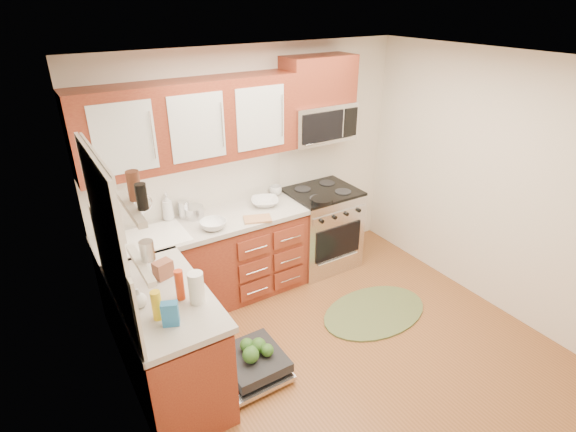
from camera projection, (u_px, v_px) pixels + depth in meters
floor at (351, 357)px, 4.02m from camera, size 3.50×3.50×0.00m
ceiling at (375, 66)px, 2.91m from camera, size 3.50×3.50×0.00m
wall_back at (254, 168)px, 4.80m from camera, size 3.50×0.04×2.50m
wall_left at (131, 311)px, 2.64m from camera, size 0.04×3.50×2.50m
wall_right at (502, 188)px, 4.29m from camera, size 0.04×3.50×2.50m
base_cabinet_back at (208, 266)px, 4.59m from camera, size 2.05×0.60×0.85m
base_cabinet_left at (169, 346)px, 3.55m from camera, size 0.60×1.25×0.85m
countertop_back at (205, 225)px, 4.37m from camera, size 2.07×0.64×0.05m
countertop_left at (162, 296)px, 3.34m from camera, size 0.64×1.27×0.05m
backsplash_back at (191, 186)px, 4.46m from camera, size 2.05×0.02×0.57m
backsplash_left at (114, 273)px, 3.06m from camera, size 0.02×1.25×0.57m
upper_cabinets at (190, 123)px, 4.04m from camera, size 2.05×0.35×0.75m
cabinet_over_mw at (318, 79)px, 4.59m from camera, size 0.76×0.35×0.47m
range at (321, 228)px, 5.22m from camera, size 0.76×0.64×0.95m
microwave at (319, 122)px, 4.77m from camera, size 0.76×0.38×0.40m
sink at (154, 249)px, 4.15m from camera, size 0.62×0.50×0.26m
dishwasher at (250, 365)px, 3.80m from camera, size 0.70×0.60×0.20m
window at (106, 231)px, 2.89m from camera, size 0.03×1.05×1.05m
window_blind at (101, 183)px, 2.76m from camera, size 0.02×0.96×0.40m
shelf_upper at (131, 208)px, 2.03m from camera, size 0.04×0.40×0.03m
shelf_lower at (141, 264)px, 2.16m from camera, size 0.04×0.40×0.03m
rug at (374, 312)px, 4.58m from camera, size 1.22×0.85×0.02m
skillet at (322, 200)px, 4.72m from camera, size 0.23×0.23×0.04m
stock_pot at (194, 212)px, 4.44m from camera, size 0.22×0.22×0.12m
cutting_board at (257, 219)px, 4.41m from camera, size 0.31×0.25×0.02m
canister at (184, 209)px, 4.42m from camera, size 0.12×0.12×0.17m
paper_towel_roll at (196, 288)px, 3.19m from camera, size 0.15×0.15×0.24m
mustard_bottle at (157, 305)px, 3.03m from camera, size 0.09×0.09×0.22m
red_bottle at (180, 285)px, 3.22m from camera, size 0.07×0.07×0.24m
wooden_box at (163, 269)px, 3.50m from camera, size 0.16×0.13×0.14m
blue_carton at (170, 314)px, 2.98m from camera, size 0.13×0.10×0.18m
bowl_a at (265, 202)px, 4.71m from camera, size 0.37×0.37×0.07m
bowl_b at (213, 225)px, 4.24m from camera, size 0.33×0.33×0.08m
cup at (276, 191)px, 4.94m from camera, size 0.17×0.17×0.10m
soap_bottle_a at (167, 207)px, 4.35m from camera, size 0.12×0.12×0.28m
soap_bottle_b at (145, 251)px, 3.71m from camera, size 0.11×0.11×0.18m
soap_bottle_c at (138, 298)px, 3.16m from camera, size 0.15×0.15×0.15m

